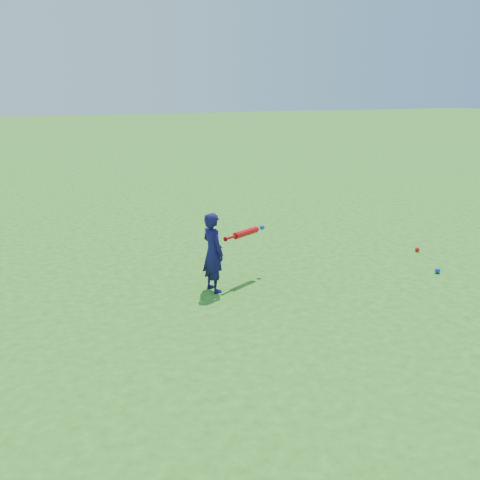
{
  "coord_description": "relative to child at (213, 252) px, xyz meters",
  "views": [
    {
      "loc": [
        -2.13,
        -5.83,
        2.41
      ],
      "look_at": [
        0.16,
        0.18,
        0.53
      ],
      "focal_mm": 40.0,
      "sensor_mm": 36.0,
      "label": 1
    }
  ],
  "objects": [
    {
      "name": "ground",
      "position": [
        0.28,
        0.06,
        -0.48
      ],
      "size": [
        80.0,
        80.0,
        0.0
      ],
      "primitive_type": "plane",
      "color": "#28711B",
      "rests_on": "ground"
    },
    {
      "name": "child",
      "position": [
        0.0,
        0.0,
        0.0
      ],
      "size": [
        0.31,
        0.4,
        0.97
      ],
      "primitive_type": "imported",
      "rotation": [
        0.0,
        0.0,
        1.83
      ],
      "color": "#150F4A",
      "rests_on": "ground"
    },
    {
      "name": "ground_ball_blue",
      "position": [
        2.96,
        -0.47,
        -0.45
      ],
      "size": [
        0.07,
        0.07,
        0.07
      ],
      "primitive_type": "sphere",
      "color": "#0B35C3",
      "rests_on": "ground"
    },
    {
      "name": "bat_swing",
      "position": [
        0.54,
        0.24,
        0.13
      ],
      "size": [
        0.68,
        0.41,
        0.09
      ],
      "rotation": [
        0.0,
        0.0,
        0.51
      ],
      "color": "red",
      "rests_on": "ground"
    },
    {
      "name": "ground_ball_red",
      "position": [
        3.33,
        0.4,
        -0.45
      ],
      "size": [
        0.07,
        0.07,
        0.07
      ],
      "primitive_type": "sphere",
      "color": "red",
      "rests_on": "ground"
    }
  ]
}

